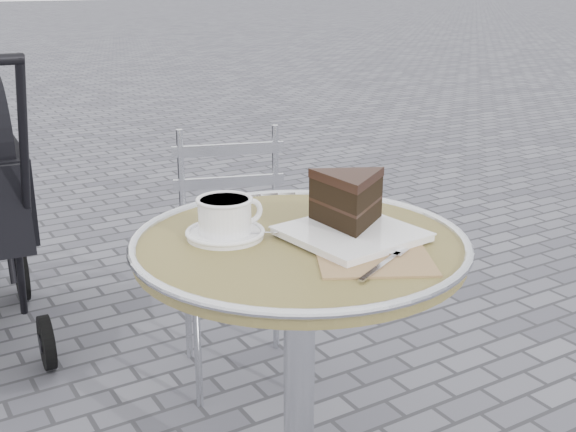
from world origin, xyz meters
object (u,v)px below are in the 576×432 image
cafe_table (299,311)px  cappuccino_set (226,220)px  bistro_chair (233,225)px  cake_plate_set (351,207)px

cafe_table → cappuccino_set: (-0.12, 0.10, 0.20)m
cappuccino_set → cafe_table: bearing=-38.5°
bistro_chair → cappuccino_set: bearing=-99.8°
cake_plate_set → bistro_chair: size_ratio=0.49×
cake_plate_set → bistro_chair: bearing=75.5°
cappuccino_set → bistro_chair: cappuccino_set is taller
cafe_table → cappuccino_set: size_ratio=4.14×
cake_plate_set → cafe_table: bearing=161.3°
cafe_table → cake_plate_set: bearing=-12.3°
cafe_table → bistro_chair: size_ratio=0.92×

